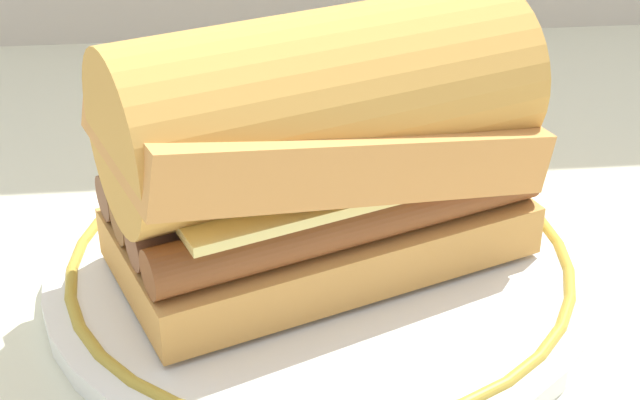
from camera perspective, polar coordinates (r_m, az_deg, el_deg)
The scene contains 3 objects.
ground_plane at distance 0.50m, azimuth 1.45°, elevation -4.44°, with size 1.50×1.50×0.00m, color beige.
plate at distance 0.50m, azimuth 0.00°, elevation -3.68°, with size 0.28×0.28×0.01m.
sausage_sandwich at distance 0.47m, azimuth 0.00°, elevation 3.40°, with size 0.23×0.17×0.13m.
Camera 1 is at (-0.05, -0.41, 0.29)m, focal length 54.23 mm.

